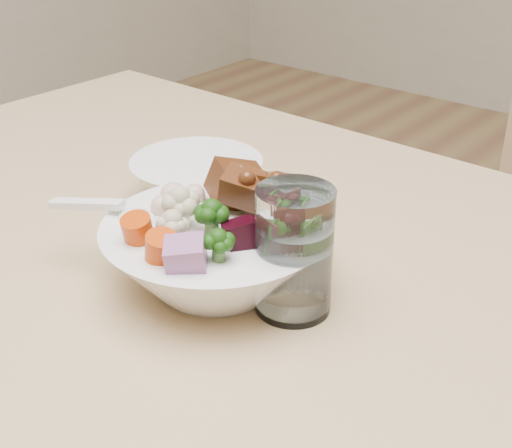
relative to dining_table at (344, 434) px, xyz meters
The scene contains 5 objects.
dining_table is the anchor object (origin of this frame).
food_bowl 0.20m from the dining_table, behind, with size 0.22×0.22×0.12m.
soup_spoon 0.29m from the dining_table, behind, with size 0.12×0.06×0.02m.
water_glass 0.16m from the dining_table, 157.17° to the left, with size 0.07×0.07×0.12m.
side_bowl 0.36m from the dining_table, 154.71° to the left, with size 0.16×0.16×0.05m, color white, non-canonical shape.
Camera 1 is at (0.25, -0.31, 1.14)m, focal length 50.00 mm.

